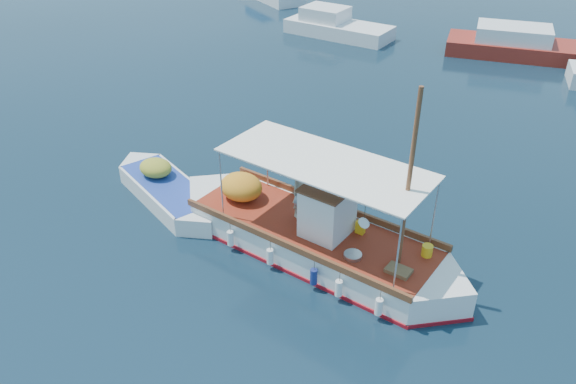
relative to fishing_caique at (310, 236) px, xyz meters
The scene contains 5 objects.
ground 0.95m from the fishing_caique, 138.77° to the left, with size 160.00×160.00×0.00m, color black.
fishing_caique is the anchor object (origin of this frame).
dinghy 5.32m from the fishing_caique, behind, with size 5.19×2.77×1.34m.
bg_boat_nw 21.32m from the fishing_caique, 117.01° to the left, with size 6.43×2.46×1.80m.
bg_boat_n 21.24m from the fishing_caique, 86.64° to the left, with size 9.99×5.09×1.80m.
Camera 1 is at (7.02, -11.53, 9.84)m, focal length 35.00 mm.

